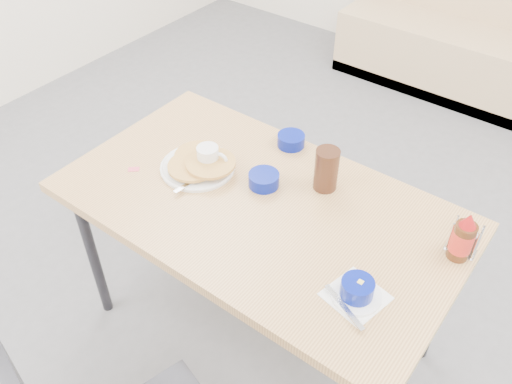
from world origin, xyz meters
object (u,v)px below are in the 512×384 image
Objects in this scene: dining_table at (259,215)px; amber_tumbler at (326,169)px; booth_bench at (483,45)px; creamer_bowl at (291,140)px; pancake_plate at (199,164)px; butter_bowl at (264,180)px; condiment_caddy at (463,242)px; syrup_bottle at (463,239)px; grits_setting at (357,291)px; coffee_mug at (209,158)px.

amber_tumbler is (0.14, 0.21, 0.14)m from dining_table.
creamer_bowl is at bearing -92.63° from booth_bench.
pancake_plate and butter_bowl have the same top height.
syrup_bottle reaches higher than condiment_caddy.
grits_setting reaches higher than creamer_bowl.
coffee_mug is at bearing -171.59° from syrup_bottle.
syrup_bottle is at bearing 9.76° from pancake_plate.
dining_table is 13.05× the size of creamer_bowl.
amber_tumbler reaches higher than butter_bowl.
dining_table is (0.00, -2.53, 0.35)m from booth_bench.
booth_bench is at bearing 93.35° from amber_tumbler.
condiment_caddy is (0.93, 0.19, 0.02)m from pancake_plate.
creamer_bowl is (-0.10, 0.34, 0.09)m from dining_table.
creamer_bowl reaches higher than dining_table.
creamer_bowl is at bearing 61.46° from coffee_mug.
booth_bench reaches higher than condiment_caddy.
syrup_bottle is at bearing -12.57° from creamer_bowl.
syrup_bottle is at bearing 8.41° from coffee_mug.
pancake_plate is 2.67× the size of condiment_caddy.
coffee_mug is 0.22m from butter_bowl.
condiment_caddy is 0.64× the size of syrup_bottle.
dining_table is 0.68m from syrup_bottle.
amber_tumbler is 0.50m from syrup_bottle.
creamer_bowl is (-0.10, -2.19, 0.43)m from booth_bench.
creamer_bowl is 0.67× the size of amber_tumbler.
dining_table is at bearing -62.62° from butter_bowl.
amber_tumbler is 0.90× the size of syrup_bottle.
booth_bench is 17.15× the size of butter_bowl.
booth_bench is 2.49m from butter_bowl.
booth_bench reaches higher than syrup_bottle.
booth_bench reaches higher than butter_bowl.
grits_setting is 1.86× the size of creamer_bowl.
coffee_mug is 0.76m from grits_setting.
amber_tumbler is at bearing -29.29° from creamer_bowl.
butter_bowl is at bearing -173.66° from condiment_caddy.
coffee_mug is at bearing -96.03° from booth_bench.
dining_table is at bearing -164.72° from syrup_bottle.
grits_setting is 1.12× the size of syrup_bottle.
pancake_plate is at bearing 177.06° from dining_table.
amber_tumbler is at bearing 132.26° from grits_setting.
pancake_plate is (-0.29, -2.52, 0.43)m from booth_bench.
coffee_mug reaches higher than pancake_plate.
coffee_mug is at bearing 171.08° from dining_table.
butter_bowl is at bearing -145.53° from amber_tumbler.
condiment_caddy is at bearing 64.24° from grits_setting.
booth_bench is at bearing 88.99° from butter_bowl.
amber_tumbler is (0.14, -2.33, 0.49)m from booth_bench.
booth_bench reaches higher than coffee_mug.
pancake_plate is at bearing -120.27° from creamer_bowl.
grits_setting is 0.49m from amber_tumbler.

